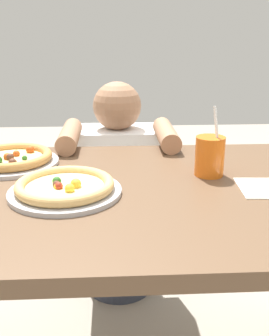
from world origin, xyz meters
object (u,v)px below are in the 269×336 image
Objects in this scene: pizza_far at (11,159)px; diner_seated at (118,202)px; drink_cup_colored at (210,156)px; pizza_near at (65,187)px.

pizza_far is 0.30× the size of diner_seated.
diner_seated reaches higher than pizza_far.
pizza_far is 0.64m from diner_seated.
drink_cup_colored is at bearing -65.68° from diner_seated.
pizza_far is 1.44× the size of drink_cup_colored.
diner_seated reaches higher than pizza_near.
pizza_near is at bearing -52.44° from pizza_far.
pizza_near is 0.30× the size of diner_seated.
pizza_far is at bearing 168.01° from drink_cup_colored.
diner_seated is at bearing 114.32° from drink_cup_colored.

